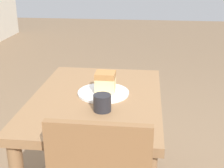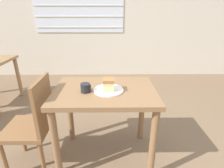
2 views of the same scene
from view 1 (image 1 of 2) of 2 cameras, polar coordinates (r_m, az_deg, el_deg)
The scene contains 4 objects.
dining_table_near at distance 1.63m, azimuth -2.77°, elevation -6.62°, with size 0.90×0.64×0.75m.
plate at distance 1.59m, azimuth -1.60°, elevation -1.61°, with size 0.26×0.26×0.01m.
cake_slice at distance 1.57m, azimuth -1.21°, elevation 0.37°, with size 0.09×0.10×0.10m.
coffee_mug at distance 1.40m, azimuth -1.77°, elevation -3.40°, with size 0.09×0.08×0.08m.
Camera 1 is at (-1.50, 0.19, 1.37)m, focal length 50.00 mm.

